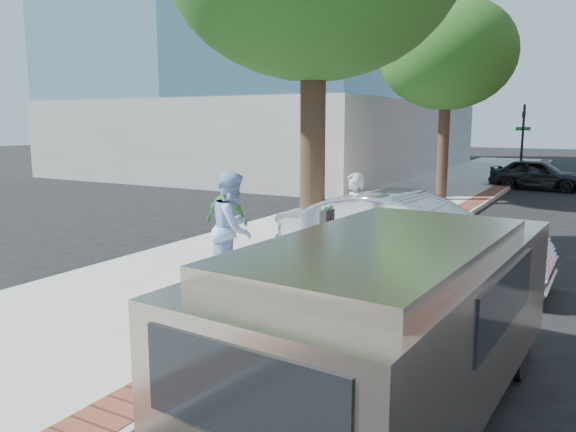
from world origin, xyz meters
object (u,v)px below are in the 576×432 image
Objects in this scene: parking_meter at (327,230)px; bg_car at (538,174)px; van at (402,313)px; person_gray at (354,222)px; person_green at (227,221)px; sedan_silver at (410,237)px; person_officer at (233,228)px.

parking_meter is 0.37× the size of bg_car.
person_gray is at bearing 122.23° from van.
person_gray reaches higher than person_green.
sedan_silver is 0.95× the size of van.
bg_car is at bearing 86.08° from parking_meter.
person_gray is at bearing 97.46° from parking_meter.
parking_meter is 0.79× the size of person_gray.
person_gray is at bearing -157.03° from person_green.
person_officer is (-1.42, -1.93, 0.06)m from person_gray.
person_officer reaches higher than van.
person_green is at bearing 109.64° from sedan_silver.
person_green is 0.32× the size of van.
person_officer reaches higher than bg_car.
person_officer is 4.56m from van.
sedan_silver is at bearing 110.17° from van.
person_gray reaches higher than van.
parking_meter is 0.28× the size of van.
van is (2.19, -2.79, -0.17)m from parking_meter.
person_green reaches higher than sedan_silver.
parking_meter is 18.67m from bg_car.
bg_car is (1.28, 18.62, -0.53)m from parking_meter.
bg_car is (0.50, 16.67, -0.14)m from sedan_silver.
parking_meter is at bearing -94.58° from person_officer.
person_officer is 0.38× the size of van.
person_green is at bearing -109.87° from person_gray.
person_gray is 17.08m from bg_car.
bg_car is at bearing 96.06° from van.
sedan_silver reaches higher than parking_meter.
van is at bearing -162.56° from sedan_silver.
van is (4.77, -3.61, 0.04)m from person_green.
person_green is at bearing 173.68° from bg_car.
parking_meter is at bearing -31.03° from person_gray.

